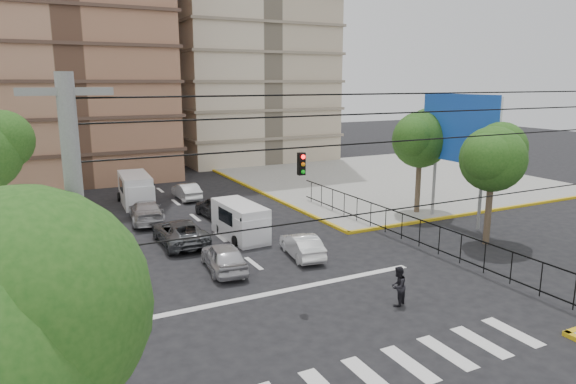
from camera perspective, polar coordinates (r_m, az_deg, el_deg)
ground at (r=22.03m, az=1.40°, el=-11.93°), size 160.00×160.00×0.00m
sidewalk_ne at (r=48.72m, az=10.99°, el=1.41°), size 26.00×26.00×0.15m
crosswalk_stripes at (r=17.58m, az=11.26°, el=-18.84°), size 12.00×2.40×0.01m
stop_line at (r=23.00m, az=-0.04°, el=-10.83°), size 13.00×0.40×0.01m
park_fence at (r=30.30m, az=12.46°, el=-5.38°), size 0.10×22.50×1.66m
billboard at (r=33.87m, az=18.52°, el=6.48°), size 0.36×6.20×8.10m
tree_park_a at (r=30.28m, az=21.90°, el=3.74°), size 4.41×3.60×6.83m
tree_park_c at (r=35.86m, az=14.61°, el=5.94°), size 4.65×3.80×7.25m
traffic_light_nw at (r=26.21m, az=-22.35°, el=-1.73°), size 0.28×0.22×4.40m
traffic_light_hanging at (r=18.60m, az=4.48°, el=2.57°), size 18.00×9.12×0.92m
utility_pole_sw at (r=9.67m, az=-21.40°, el=-14.68°), size 1.40×0.28×9.00m
van_right_lane at (r=29.94m, az=-5.18°, el=-3.36°), size 2.04×4.66×2.06m
van_left_lane at (r=39.58m, az=-16.53°, el=0.17°), size 2.27×5.14×2.27m
car_silver_front_left at (r=25.21m, az=-7.15°, el=-7.14°), size 2.07×4.24×1.39m
car_white_front_right at (r=26.90m, az=1.56°, el=-5.95°), size 1.86×3.94×1.25m
car_grey_mid_left at (r=29.62m, az=-11.93°, el=-4.34°), size 2.37×5.08×1.41m
car_silver_rear_left at (r=34.65m, az=-15.48°, el=-2.09°), size 2.54×5.13×1.43m
car_darkgrey_mid_right at (r=34.80m, az=-7.91°, el=-1.65°), size 2.11×4.50×1.49m
car_white_rear_right at (r=40.63m, az=-11.21°, el=0.09°), size 1.44×3.94×1.29m
pedestrian_crosswalk at (r=21.69m, az=12.12°, el=-10.20°), size 1.02×0.95×1.67m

